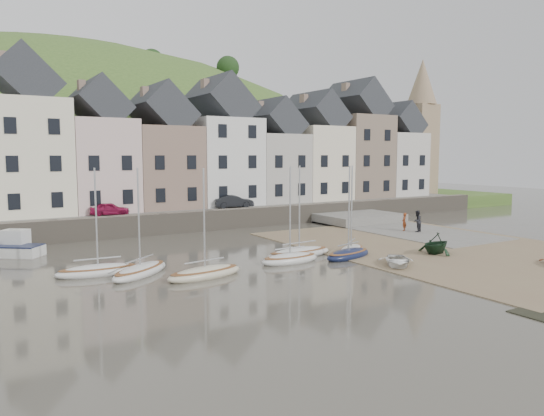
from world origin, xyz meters
TOP-DOWN VIEW (x-y plane):
  - ground at (0.00, 0.00)m, footprint 160.00×160.00m
  - quay_land at (0.00, 32.00)m, footprint 90.00×30.00m
  - quay_street at (0.00, 20.50)m, footprint 70.00×7.00m
  - seawall at (0.00, 17.00)m, footprint 70.00×1.20m
  - beach at (11.00, 0.00)m, footprint 18.00×26.00m
  - slipway at (15.00, 8.00)m, footprint 8.00×18.00m
  - hillside at (-5.00, 60.00)m, footprint 134.40×84.00m
  - townhouse_terrace at (1.76, 24.00)m, footprint 61.05×8.00m
  - church_spire at (34.55, 24.00)m, footprint 4.00×4.00m
  - sailboat_0 at (-10.59, 3.03)m, footprint 4.67×4.16m
  - sailboat_1 at (-12.63, 4.33)m, footprint 4.76×1.79m
  - sailboat_2 at (-7.65, 0.64)m, footprint 4.89×2.26m
  - sailboat_3 at (-1.46, 1.41)m, footprint 4.11×1.55m
  - sailboat_4 at (0.16, 2.74)m, footprint 5.19×1.85m
  - sailboat_5 at (2.67, 0.64)m, footprint 4.39×2.48m
  - sailboat_6 at (3.48, 1.34)m, footprint 4.57×4.04m
  - motorboat_2 at (-16.47, 13.26)m, footprint 4.69×4.16m
  - rowboat_white at (3.50, -2.99)m, footprint 3.69×3.80m
  - rowboat_green at (8.54, -1.57)m, footprint 3.07×2.75m
  - person_red at (14.24, 6.92)m, footprint 0.69×0.65m
  - person_dark at (14.71, 5.87)m, footprint 1.09×0.97m
  - car_left at (-8.19, 19.50)m, footprint 3.50×2.11m
  - car_right at (3.82, 19.50)m, footprint 4.03×2.25m

SIDE VIEW (x-z plane):
  - hillside at x=-5.00m, z-range -59.99..24.01m
  - ground at x=0.00m, z-range 0.00..0.00m
  - beach at x=11.00m, z-range 0.00..0.06m
  - slipway at x=15.00m, z-range 0.00..0.12m
  - sailboat_4 at x=0.16m, z-range -2.90..3.42m
  - sailboat_0 at x=-10.59m, z-range -2.90..3.42m
  - sailboat_2 at x=-7.65m, z-range -2.90..3.42m
  - sailboat_1 at x=-12.63m, z-range -2.90..3.42m
  - sailboat_6 at x=3.48m, z-range -2.90..3.42m
  - sailboat_5 at x=2.67m, z-range -2.89..3.43m
  - sailboat_3 at x=-1.46m, z-range -2.89..3.43m
  - rowboat_white at x=3.50m, z-range 0.06..0.70m
  - motorboat_2 at x=-16.47m, z-range -0.27..1.43m
  - quay_land at x=0.00m, z-range 0.00..1.50m
  - rowboat_green at x=8.54m, z-range 0.06..1.51m
  - seawall at x=0.00m, z-range 0.00..1.80m
  - person_red at x=14.24m, z-range 0.12..1.71m
  - person_dark at x=14.71m, z-range 0.12..1.99m
  - quay_street at x=0.00m, z-range 1.50..1.60m
  - car_left at x=-8.19m, z-range 1.60..2.72m
  - car_right at x=3.82m, z-range 1.60..2.86m
  - townhouse_terrace at x=1.76m, z-range 0.36..14.29m
  - church_spire at x=34.55m, z-range 2.06..20.06m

